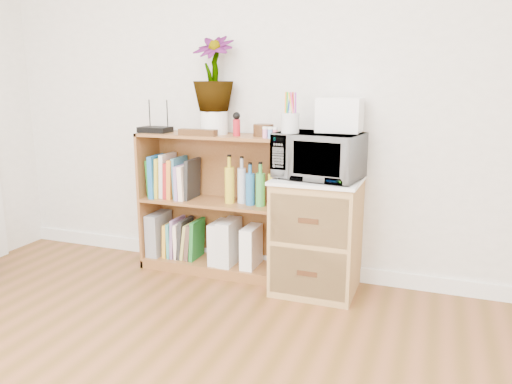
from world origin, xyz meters
The scene contains 21 objects.
skirting_board centered at (0.00, 2.24, 0.05)m, with size 4.00×0.02×0.10m, color white.
bookshelf centered at (-0.35, 2.10, 0.47)m, with size 1.00×0.30×0.95m, color brown.
wicker_unit centered at (0.40, 2.02, 0.35)m, with size 0.50×0.45×0.70m, color #9E7542.
microwave centered at (0.40, 2.02, 0.86)m, with size 0.50×0.34×0.27m, color silver.
pen_cup centered at (0.24, 1.94, 1.05)m, with size 0.11×0.11×0.12m, color silver.
small_appliance centered at (0.50, 2.11, 1.10)m, with size 0.26×0.21×0.20m, color white.
router centered at (-0.76, 2.08, 0.97)m, with size 0.21×0.14×0.04m, color black.
white_bowl centered at (-0.52, 2.07, 0.97)m, with size 0.13×0.13×0.03m, color silver.
plant_pot centered at (-0.33, 2.12, 1.03)m, with size 0.18×0.18×0.15m, color white.
potted_plant centered at (-0.33, 2.12, 1.34)m, with size 0.27×0.27×0.48m, color #2E7532.
trinket_box centered at (-0.39, 2.00, 0.97)m, with size 0.25×0.06×0.04m, color #3D2210.
kokeshi_doll centered at (-0.15, 2.06, 1.00)m, with size 0.05×0.05×0.11m, color #A91421.
wooden_bowl centered at (0.02, 2.11, 0.99)m, with size 0.13×0.13×0.08m, color #341C0E.
paint_jars centered at (0.09, 2.01, 0.98)m, with size 0.10×0.04×0.05m, color pink.
file_box centered at (-0.78, 2.10, 0.22)m, with size 0.09×0.24×0.30m, color gray.
magazine_holder_left centered at (-0.29, 2.09, 0.21)m, with size 0.09×0.23×0.29m, color silver.
magazine_holder_mid centered at (-0.22, 2.09, 0.22)m, with size 0.10×0.24×0.31m, color silver.
magazine_holder_right centered at (-0.06, 2.09, 0.21)m, with size 0.09×0.22×0.28m, color white.
cookbooks centered at (-0.65, 2.10, 0.63)m, with size 0.33×0.20×0.30m.
liquor_bottles centered at (-0.07, 2.10, 0.64)m, with size 0.35×0.06×0.31m.
lower_books centered at (-0.58, 2.10, 0.20)m, with size 0.26×0.19×0.28m.
Camera 1 is at (1.08, -0.88, 1.30)m, focal length 35.00 mm.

